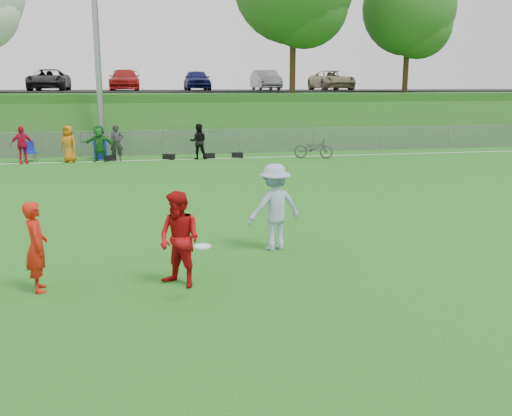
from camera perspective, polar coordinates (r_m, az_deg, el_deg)
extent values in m
plane|color=#14621A|center=(10.10, -4.78, -8.28)|extent=(120.00, 120.00, 0.00)
cube|color=white|center=(27.65, -9.14, 4.78)|extent=(60.00, 0.10, 0.01)
cube|color=gray|center=(29.56, -9.35, 6.42)|extent=(58.00, 0.02, 1.20)
cube|color=gray|center=(29.51, -9.39, 7.67)|extent=(58.00, 0.04, 0.04)
cylinder|color=gray|center=(30.36, -15.68, 16.50)|extent=(0.30, 0.30, 12.00)
cube|color=#205718|center=(40.46, -10.00, 9.21)|extent=(120.00, 18.00, 3.00)
cube|color=black|center=(42.41, -10.16, 11.44)|extent=(120.00, 12.00, 0.10)
cylinder|color=black|center=(35.28, 3.74, 18.30)|extent=(0.36, 0.36, 8.50)
sphere|color=#134714|center=(35.25, 4.90, 19.68)|extent=(5.10, 5.10, 5.10)
cylinder|color=black|center=(39.40, 14.91, 16.20)|extent=(0.36, 0.36, 7.00)
sphere|color=#134714|center=(39.57, 15.05, 18.73)|extent=(5.88, 5.88, 5.88)
sphere|color=#134714|center=(39.45, 15.98, 17.16)|extent=(4.20, 4.20, 4.20)
imported|color=black|center=(41.83, -20.00, 11.95)|extent=(2.39, 5.18, 1.44)
imported|color=#9E1411|center=(41.41, -13.00, 12.37)|extent=(2.02, 4.96, 1.44)
imported|color=#11174C|center=(41.60, -5.93, 12.61)|extent=(1.70, 4.23, 1.44)
imported|color=slate|center=(42.37, 0.98, 12.66)|extent=(1.52, 4.37, 1.44)
imported|color=tan|center=(43.72, 7.56, 12.55)|extent=(2.39, 5.18, 1.44)
imported|color=red|center=(28.04, -22.37, 5.86)|extent=(1.08, 0.77, 1.69)
imported|color=#C06712|center=(27.73, -18.24, 6.10)|extent=(0.99, 0.89, 1.69)
imported|color=#1B6621|center=(27.60, -15.39, 6.25)|extent=(1.64, 0.82, 1.69)
imported|color=#29292B|center=(27.55, -13.76, 6.33)|extent=(0.62, 0.41, 1.69)
imported|color=black|center=(27.66, -5.78, 6.64)|extent=(0.89, 0.72, 1.69)
cube|color=black|center=(27.75, -14.38, 4.84)|extent=(0.59, 0.37, 0.26)
cube|color=black|center=(27.74, -8.70, 5.08)|extent=(0.62, 0.51, 0.26)
cube|color=black|center=(27.89, -4.73, 5.22)|extent=(0.57, 0.32, 0.26)
cube|color=black|center=(28.09, -1.88, 5.31)|extent=(0.58, 0.35, 0.26)
imported|color=red|center=(10.56, -21.11, -3.63)|extent=(0.50, 0.65, 1.59)
imported|color=#B00C0F|center=(10.15, -7.66, -3.15)|extent=(1.05, 1.05, 1.72)
imported|color=#96ADD0|center=(12.32, 1.87, 0.09)|extent=(1.35, 0.97, 1.88)
cylinder|color=silver|center=(9.15, -5.38, -3.84)|extent=(0.28, 0.28, 0.03)
cylinder|color=#1026AD|center=(28.63, -15.30, 5.69)|extent=(0.81, 0.81, 0.93)
cube|color=#0F25A7|center=(28.72, -21.65, 5.19)|extent=(0.70, 0.70, 0.05)
cube|color=#0F25A7|center=(28.93, -21.81, 5.75)|extent=(0.50, 0.25, 0.53)
imported|color=#333336|center=(28.00, 5.78, 5.98)|extent=(1.99, 1.26, 0.99)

